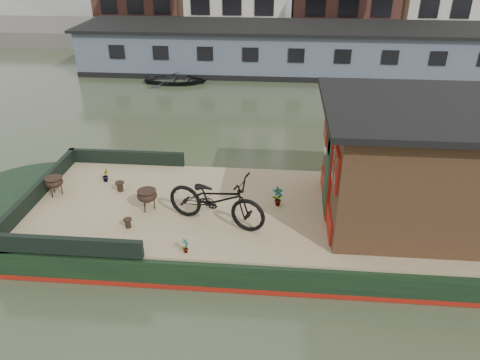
# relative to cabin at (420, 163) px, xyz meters

# --- Properties ---
(ground) EXTENTS (120.00, 120.00, 0.00)m
(ground) POSITION_rel_cabin_xyz_m (-2.19, 0.00, -1.88)
(ground) COLOR #313824
(ground) RESTS_ON ground
(houseboat_hull) EXTENTS (14.01, 4.02, 0.60)m
(houseboat_hull) POSITION_rel_cabin_xyz_m (-3.52, 0.00, -1.60)
(houseboat_hull) COLOR black
(houseboat_hull) RESTS_ON ground
(houseboat_deck) EXTENTS (11.80, 3.80, 0.05)m
(houseboat_deck) POSITION_rel_cabin_xyz_m (-2.19, 0.00, -1.25)
(houseboat_deck) COLOR tan
(houseboat_deck) RESTS_ON houseboat_hull
(bow_bulwark) EXTENTS (3.00, 4.00, 0.35)m
(bow_bulwark) POSITION_rel_cabin_xyz_m (-7.25, 0.00, -1.05)
(bow_bulwark) COLOR black
(bow_bulwark) RESTS_ON houseboat_deck
(cabin) EXTENTS (4.00, 3.50, 2.42)m
(cabin) POSITION_rel_cabin_xyz_m (0.00, 0.00, 0.00)
(cabin) COLOR black
(cabin) RESTS_ON houseboat_deck
(bicycle) EXTENTS (2.24, 1.35, 1.11)m
(bicycle) POSITION_rel_cabin_xyz_m (-4.01, -0.64, -0.67)
(bicycle) COLOR black
(bicycle) RESTS_ON houseboat_deck
(potted_plant_a) EXTENTS (0.27, 0.23, 0.44)m
(potted_plant_a) POSITION_rel_cabin_xyz_m (-2.78, 0.16, -1.01)
(potted_plant_a) COLOR #A0332D
(potted_plant_a) RESTS_ON houseboat_deck
(potted_plant_b) EXTENTS (0.16, 0.19, 0.30)m
(potted_plant_b) POSITION_rel_cabin_xyz_m (-6.89, 0.93, -1.08)
(potted_plant_b) COLOR brown
(potted_plant_b) RESTS_ON houseboat_deck
(potted_plant_e) EXTENTS (0.15, 0.18, 0.30)m
(potted_plant_e) POSITION_rel_cabin_xyz_m (-4.45, -1.70, -1.08)
(potted_plant_e) COLOR maroon
(potted_plant_e) RESTS_ON houseboat_deck
(brazier_front) EXTENTS (0.50, 0.50, 0.46)m
(brazier_front) POSITION_rel_cabin_xyz_m (-5.54, -0.25, -1.00)
(brazier_front) COLOR black
(brazier_front) RESTS_ON houseboat_deck
(brazier_rear) EXTENTS (0.53, 0.53, 0.44)m
(brazier_rear) POSITION_rel_cabin_xyz_m (-7.79, 0.19, -1.01)
(brazier_rear) COLOR black
(brazier_rear) RESTS_ON houseboat_deck
(bollard_port) EXTENTS (0.20, 0.20, 0.23)m
(bollard_port) POSITION_rel_cabin_xyz_m (-6.39, 0.49, -1.11)
(bollard_port) COLOR black
(bollard_port) RESTS_ON houseboat_deck
(bollard_stbd) EXTENTS (0.17, 0.17, 0.20)m
(bollard_stbd) POSITION_rel_cabin_xyz_m (-5.76, -0.97, -1.13)
(bollard_stbd) COLOR black
(bollard_stbd) RESTS_ON houseboat_deck
(dinghy) EXTENTS (2.74, 1.96, 0.57)m
(dinghy) POSITION_rel_cabin_xyz_m (-7.42, 11.44, -1.59)
(dinghy) COLOR black
(dinghy) RESTS_ON ground
(far_houseboat) EXTENTS (20.40, 4.40, 2.11)m
(far_houseboat) POSITION_rel_cabin_xyz_m (-2.19, 14.00, -0.91)
(far_houseboat) COLOR #4C5466
(far_houseboat) RESTS_ON ground
(quay) EXTENTS (60.00, 6.00, 0.90)m
(quay) POSITION_rel_cabin_xyz_m (-2.19, 20.50, -1.43)
(quay) COLOR #47443F
(quay) RESTS_ON ground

